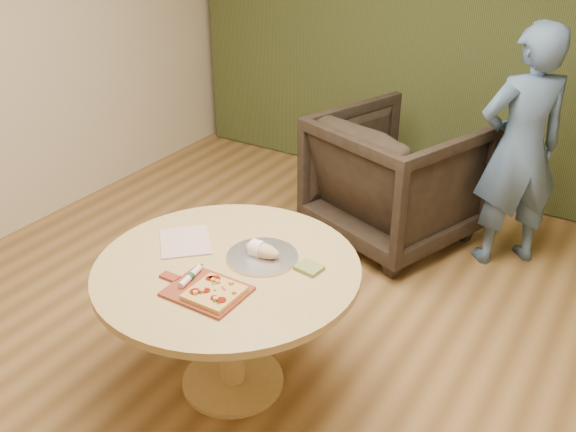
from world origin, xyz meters
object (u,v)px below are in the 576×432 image
(flatbread_pizza, at_px, (214,293))
(armchair, at_px, (397,172))
(pizza_paddle, at_px, (205,291))
(person_standing, at_px, (520,149))
(pedestal_table, at_px, (228,289))
(bread_roll, at_px, (261,250))
(cutlery_roll, at_px, (190,276))
(serving_tray, at_px, (262,256))

(flatbread_pizza, xyz_separation_m, armchair, (-0.04, 2.19, -0.25))
(pizza_paddle, relative_size, armchair, 0.43)
(pizza_paddle, relative_size, person_standing, 0.27)
(pedestal_table, relative_size, armchair, 1.25)
(bread_roll, bearing_deg, armchair, 90.66)
(cutlery_roll, distance_m, person_standing, 2.44)
(pedestal_table, relative_size, cutlery_roll, 6.57)
(flatbread_pizza, distance_m, bread_roll, 0.40)
(armchair, bearing_deg, bread_roll, 110.26)
(pizza_paddle, xyz_separation_m, serving_tray, (0.06, 0.38, -0.00))
(serving_tray, bearing_deg, armchair, 90.94)
(cutlery_roll, bearing_deg, person_standing, 59.01)
(flatbread_pizza, height_order, bread_roll, bread_roll)
(armchair, bearing_deg, person_standing, -152.59)
(pizza_paddle, height_order, flatbread_pizza, flatbread_pizza)
(flatbread_pizza, relative_size, cutlery_roll, 1.11)
(pedestal_table, relative_size, flatbread_pizza, 5.93)
(cutlery_roll, bearing_deg, bread_roll, 57.37)
(flatbread_pizza, distance_m, cutlery_roll, 0.18)
(bread_roll, bearing_deg, pedestal_table, -123.66)
(cutlery_roll, height_order, person_standing, person_standing)
(flatbread_pizza, xyz_separation_m, cutlery_roll, (-0.17, 0.04, 0.00))
(serving_tray, distance_m, armchair, 1.81)
(cutlery_roll, height_order, armchair, armchair)
(cutlery_roll, height_order, serving_tray, cutlery_roll)
(cutlery_roll, xyz_separation_m, bread_roll, (0.16, 0.35, 0.01))
(pizza_paddle, relative_size, cutlery_roll, 2.24)
(bread_roll, relative_size, armchair, 0.18)
(bread_roll, xyz_separation_m, person_standing, (0.78, 1.90, 0.04))
(pedestal_table, height_order, serving_tray, serving_tray)
(serving_tray, height_order, bread_roll, bread_roll)
(pedestal_table, distance_m, serving_tray, 0.24)
(flatbread_pizza, relative_size, bread_roll, 1.14)
(cutlery_roll, bearing_deg, pedestal_table, 65.26)
(pizza_paddle, bearing_deg, pedestal_table, 102.51)
(cutlery_roll, relative_size, bread_roll, 1.03)
(flatbread_pizza, xyz_separation_m, person_standing, (0.77, 2.30, 0.06))
(pedestal_table, xyz_separation_m, armchair, (0.08, 1.94, -0.09))
(pizza_paddle, height_order, bread_roll, bread_roll)
(flatbread_pizza, relative_size, person_standing, 0.13)
(bread_roll, bearing_deg, person_standing, 67.67)
(pizza_paddle, xyz_separation_m, armchair, (0.03, 2.17, -0.23))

